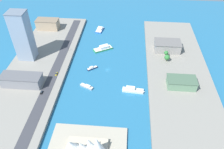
{
  "coord_description": "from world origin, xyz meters",
  "views": [
    {
      "loc": [
        -21.93,
        200.94,
        163.39
      ],
      "look_at": [
        -6.37,
        13.92,
        4.38
      ],
      "focal_mm": 35.48,
      "sensor_mm": 36.0,
      "label": 1
    }
  ],
  "objects_px": {
    "yacht_sleek_gray": "(87,86)",
    "opera_landmark": "(86,147)",
    "apartment_midrise_tan": "(48,24)",
    "taxi_yellow_cab": "(56,74)",
    "terminal_long_green": "(181,83)",
    "ferry_green_doubledeck": "(103,48)",
    "catamaran_blue": "(100,30)",
    "tower_tall_glass": "(23,36)",
    "ferry_white_commuter": "(133,90)",
    "warehouse_low_gray": "(22,80)",
    "suv_black": "(41,92)",
    "patrol_launch_navy": "(92,68)",
    "traffic_light_waterfront": "(68,48)",
    "carpark_squat_concrete": "(167,46)"
  },
  "relations": [
    {
      "from": "terminal_long_green",
      "to": "traffic_light_waterfront",
      "type": "distance_m",
      "value": 143.67
    },
    {
      "from": "patrol_launch_navy",
      "to": "terminal_long_green",
      "type": "height_order",
      "value": "terminal_long_green"
    },
    {
      "from": "ferry_green_doubledeck",
      "to": "warehouse_low_gray",
      "type": "xyz_separation_m",
      "value": [
        76.74,
        78.19,
        7.54
      ]
    },
    {
      "from": "tower_tall_glass",
      "to": "taxi_yellow_cab",
      "type": "relative_size",
      "value": 11.34
    },
    {
      "from": "opera_landmark",
      "to": "yacht_sleek_gray",
      "type": "bearing_deg",
      "value": -80.05
    },
    {
      "from": "carpark_squat_concrete",
      "to": "traffic_light_waterfront",
      "type": "xyz_separation_m",
      "value": [
        125.19,
        12.15,
        -1.83
      ]
    },
    {
      "from": "catamaran_blue",
      "to": "opera_landmark",
      "type": "xyz_separation_m",
      "value": [
        -14.81,
        199.75,
        7.75
      ]
    },
    {
      "from": "yacht_sleek_gray",
      "to": "ferry_white_commuter",
      "type": "height_order",
      "value": "ferry_white_commuter"
    },
    {
      "from": "terminal_long_green",
      "to": "yacht_sleek_gray",
      "type": "bearing_deg",
      "value": 3.67
    },
    {
      "from": "yacht_sleek_gray",
      "to": "opera_landmark",
      "type": "relative_size",
      "value": 0.45
    },
    {
      "from": "catamaran_blue",
      "to": "traffic_light_waterfront",
      "type": "xyz_separation_m",
      "value": [
        32.31,
        61.79,
        6.18
      ]
    },
    {
      "from": "opera_landmark",
      "to": "carpark_squat_concrete",
      "type": "bearing_deg",
      "value": -117.48
    },
    {
      "from": "ferry_green_doubledeck",
      "to": "taxi_yellow_cab",
      "type": "bearing_deg",
      "value": 52.15
    },
    {
      "from": "catamaran_blue",
      "to": "tower_tall_glass",
      "type": "bearing_deg",
      "value": 45.57
    },
    {
      "from": "yacht_sleek_gray",
      "to": "apartment_midrise_tan",
      "type": "height_order",
      "value": "apartment_midrise_tan"
    },
    {
      "from": "yacht_sleek_gray",
      "to": "suv_black",
      "type": "distance_m",
      "value": 46.38
    },
    {
      "from": "carpark_squat_concrete",
      "to": "warehouse_low_gray",
      "type": "xyz_separation_m",
      "value": [
        158.63,
        78.31,
        -0.07
      ]
    },
    {
      "from": "ferry_white_commuter",
      "to": "warehouse_low_gray",
      "type": "distance_m",
      "value": 116.35
    },
    {
      "from": "yacht_sleek_gray",
      "to": "apartment_midrise_tan",
      "type": "relative_size",
      "value": 0.49
    },
    {
      "from": "ferry_green_doubledeck",
      "to": "ferry_white_commuter",
      "type": "bearing_deg",
      "value": 117.55
    },
    {
      "from": "taxi_yellow_cab",
      "to": "traffic_light_waterfront",
      "type": "relative_size",
      "value": 0.8
    },
    {
      "from": "warehouse_low_gray",
      "to": "terminal_long_green",
      "type": "bearing_deg",
      "value": -176.15
    },
    {
      "from": "apartment_midrise_tan",
      "to": "taxi_yellow_cab",
      "type": "bearing_deg",
      "value": 111.49
    },
    {
      "from": "ferry_white_commuter",
      "to": "yacht_sleek_gray",
      "type": "bearing_deg",
      "value": -2.38
    },
    {
      "from": "patrol_launch_navy",
      "to": "traffic_light_waterfront",
      "type": "bearing_deg",
      "value": -40.4
    },
    {
      "from": "apartment_midrise_tan",
      "to": "ferry_green_doubledeck",
      "type": "bearing_deg",
      "value": 153.51
    },
    {
      "from": "tower_tall_glass",
      "to": "suv_black",
      "type": "xyz_separation_m",
      "value": [
        -35.9,
        59.36,
        -28.71
      ]
    },
    {
      "from": "terminal_long_green",
      "to": "suv_black",
      "type": "bearing_deg",
      "value": 8.84
    },
    {
      "from": "taxi_yellow_cab",
      "to": "yacht_sleek_gray",
      "type": "bearing_deg",
      "value": 159.0
    },
    {
      "from": "terminal_long_green",
      "to": "tower_tall_glass",
      "type": "distance_m",
      "value": 183.94
    },
    {
      "from": "ferry_white_commuter",
      "to": "apartment_midrise_tan",
      "type": "distance_m",
      "value": 173.0
    },
    {
      "from": "catamaran_blue",
      "to": "terminal_long_green",
      "type": "xyz_separation_m",
      "value": [
        -100.42,
        116.77,
        6.79
      ]
    },
    {
      "from": "ferry_white_commuter",
      "to": "apartment_midrise_tan",
      "type": "xyz_separation_m",
      "value": [
        125.76,
        -118.47,
        8.85
      ]
    },
    {
      "from": "yacht_sleek_gray",
      "to": "traffic_light_waterfront",
      "type": "distance_m",
      "value": 70.28
    },
    {
      "from": "apartment_midrise_tan",
      "to": "suv_black",
      "type": "bearing_deg",
      "value": 104.15
    },
    {
      "from": "yacht_sleek_gray",
      "to": "taxi_yellow_cab",
      "type": "distance_m",
      "value": 39.24
    },
    {
      "from": "catamaran_blue",
      "to": "traffic_light_waterfront",
      "type": "distance_m",
      "value": 70.01
    },
    {
      "from": "apartment_midrise_tan",
      "to": "tower_tall_glass",
      "type": "height_order",
      "value": "tower_tall_glass"
    },
    {
      "from": "ferry_green_doubledeck",
      "to": "taxi_yellow_cab",
      "type": "xyz_separation_m",
      "value": [
        46.12,
        59.34,
        2.4
      ]
    },
    {
      "from": "terminal_long_green",
      "to": "suv_black",
      "type": "xyz_separation_m",
      "value": [
        142.54,
        22.16,
        -4.01
      ]
    },
    {
      "from": "patrol_launch_navy",
      "to": "taxi_yellow_cab",
      "type": "distance_m",
      "value": 41.76
    },
    {
      "from": "yacht_sleek_gray",
      "to": "patrol_launch_navy",
      "type": "relative_size",
      "value": 1.26
    },
    {
      "from": "terminal_long_green",
      "to": "catamaran_blue",
      "type": "bearing_deg",
      "value": -49.31
    },
    {
      "from": "ferry_white_commuter",
      "to": "catamaran_blue",
      "type": "distance_m",
      "value": 134.89
    },
    {
      "from": "apartment_midrise_tan",
      "to": "taxi_yellow_cab",
      "type": "xyz_separation_m",
      "value": [
        -40.32,
        102.42,
        -6.32
      ]
    },
    {
      "from": "taxi_yellow_cab",
      "to": "traffic_light_waterfront",
      "type": "height_order",
      "value": "traffic_light_waterfront"
    },
    {
      "from": "yacht_sleek_gray",
      "to": "ferry_green_doubledeck",
      "type": "height_order",
      "value": "ferry_green_doubledeck"
    },
    {
      "from": "patrol_launch_navy",
      "to": "opera_landmark",
      "type": "distance_m",
      "value": 109.24
    },
    {
      "from": "tower_tall_glass",
      "to": "opera_landmark",
      "type": "relative_size",
      "value": 1.69
    },
    {
      "from": "warehouse_low_gray",
      "to": "opera_landmark",
      "type": "distance_m",
      "value": 107.91
    }
  ]
}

